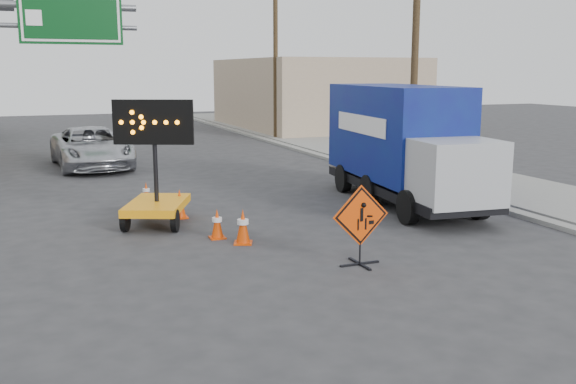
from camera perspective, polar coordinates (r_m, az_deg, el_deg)
ground at (r=11.79m, az=4.13°, el=-8.47°), size 100.00×100.00×0.00m
curb_right at (r=28.04m, az=3.94°, el=2.93°), size 0.40×60.00×0.12m
sidewalk_right at (r=29.10m, az=8.03°, el=3.17°), size 4.00×60.00×0.15m
building_right_far at (r=43.85m, az=2.26°, el=8.72°), size 10.00×14.00×4.60m
highway_gantry at (r=27.97m, az=-21.42°, el=12.50°), size 6.18×0.38×6.90m
utility_pole_near at (r=23.82m, az=11.24°, el=12.52°), size 1.80×0.26×9.00m
utility_pole_far at (r=36.37m, az=-1.11°, el=12.05°), size 1.80×0.26×9.00m
construction_sign at (r=12.93m, az=6.47°, el=-2.76°), size 1.24×0.88×1.65m
arrow_board at (r=16.62m, az=-11.60°, el=-0.46°), size 2.11×2.57×3.17m
pickup_truck at (r=27.03m, az=-17.08°, el=3.80°), size 3.07×6.02×1.63m
box_truck at (r=19.04m, az=10.16°, el=3.61°), size 2.89×7.42×3.44m
cone_a at (r=14.58m, az=-4.03°, el=-3.06°), size 0.53×0.53×0.80m
cone_b at (r=15.09m, az=-6.32°, el=-2.80°), size 0.37×0.37×0.71m
cone_c at (r=17.29m, az=-9.60°, el=-1.02°), size 0.41×0.41×0.78m
cone_d at (r=19.36m, az=-12.49°, el=-0.07°), size 0.41×0.41×0.64m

